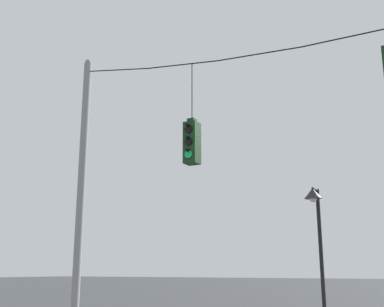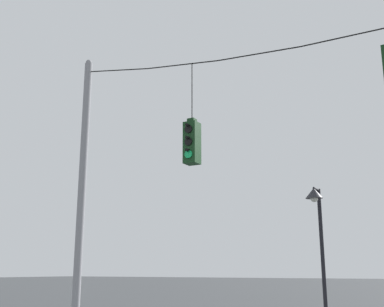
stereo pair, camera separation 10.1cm
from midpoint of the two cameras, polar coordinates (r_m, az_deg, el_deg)
The scene contains 4 objects.
utility_pole_left at distance 13.58m, azimuth -13.22°, elevation -4.41°, with size 0.22×0.22×7.82m.
span_wire at distance 11.42m, azimuth 17.69°, elevation 14.04°, with size 14.65×0.03×0.70m.
traffic_light_near_right_pole at distance 11.83m, azimuth -0.26°, elevation 1.36°, with size 0.34×0.46×2.63m.
street_lamp at distance 15.42m, azimuth 14.30°, elevation -7.37°, with size 0.53×0.91×4.32m.
Camera 1 is at (1.50, -10.32, 1.81)m, focal length 45.00 mm.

